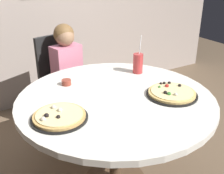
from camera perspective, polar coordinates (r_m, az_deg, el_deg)
The scene contains 7 objects.
dining_table at distance 1.91m, azimuth 0.77°, elevation -4.23°, with size 1.34×1.34×0.75m.
chair_wooden at distance 2.76m, azimuth -10.26°, elevation 1.71°, with size 0.47×0.47×0.95m.
diner_child at distance 2.64m, azimuth -8.08°, elevation -0.36°, with size 0.32×0.43×1.08m.
pizza_veggie at distance 1.92m, azimuth 12.21°, elevation -1.24°, with size 0.35×0.35×0.05m.
pizza_cheese at distance 1.64m, azimuth -10.83°, elevation -5.97°, with size 0.33×0.33×0.05m.
soda_cup at distance 2.25m, azimuth 5.37°, elevation 4.89°, with size 0.08×0.08×0.31m.
sauce_bowl at distance 2.07m, azimuth -9.38°, elevation 0.96°, with size 0.07×0.07×0.04m, color brown.
Camera 1 is at (-0.88, -1.42, 1.59)m, focal length 44.36 mm.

